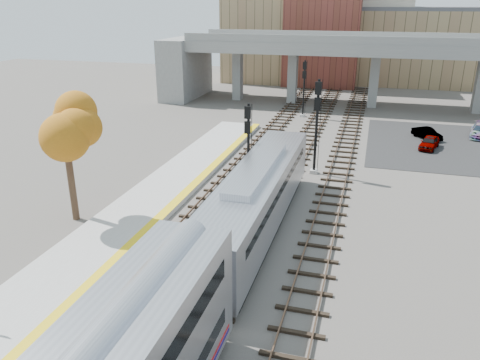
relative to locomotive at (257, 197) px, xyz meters
The scene contains 15 objects.
ground 5.41m from the locomotive, 101.75° to the right, with size 160.00×160.00×0.00m, color #47423D.
platform 9.78m from the locomotive, 149.77° to the right, with size 4.50×60.00×0.35m, color #9E9E99.
yellow_strip 8.19m from the locomotive, 142.87° to the right, with size 0.70×60.00×0.01m, color yellow.
tracks 8.00m from the locomotive, 90.50° to the left, with size 10.70×95.00×0.25m.
overpass 40.54m from the locomotive, 84.42° to the left, with size 54.00×12.00×9.50m.
buildings_far 62.02m from the locomotive, 89.76° to the left, with size 43.00×21.00×20.60m.
parking_lot 26.68m from the locomotive, 60.73° to the left, with size 14.00×18.00×0.04m, color black.
locomotive is the anchor object (origin of this frame).
signal_mast_near 6.09m from the locomotive, 110.49° to the left, with size 0.60×0.64×6.77m.
signal_mast_mid 11.76m from the locomotive, 80.10° to the left, with size 0.60×0.64×7.76m.
signal_mast_far 31.75m from the locomotive, 93.80° to the left, with size 0.60×0.64×6.84m.
tree 12.62m from the locomotive, behind, with size 3.60×3.60×8.66m.
car_a 24.56m from the locomotive, 61.23° to the left, with size 1.45×3.60×1.23m, color #99999E.
car_b 27.78m from the locomotive, 64.67° to the left, with size 1.22×3.50×1.15m, color #99999E.
car_c 32.48m from the locomotive, 57.74° to the left, with size 1.85×4.55×1.32m, color #99999E.
Camera 1 is at (7.21, -20.55, 13.35)m, focal length 35.00 mm.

